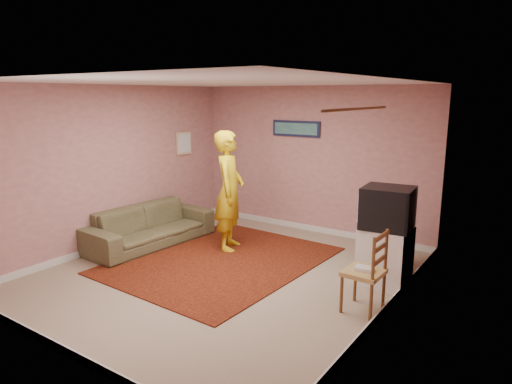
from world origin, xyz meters
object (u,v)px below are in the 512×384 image
Objects in this scene: crt_tv at (387,208)px; chair_a at (394,233)px; chair_b at (364,262)px; sofa at (150,226)px; person at (229,191)px; tv_cabinet at (385,256)px.

crt_tv reaches higher than chair_a.
chair_b is 0.24× the size of sofa.
sofa is 1.15× the size of person.
sofa is at bearing 179.21° from chair_a.
chair_a reaches higher than sofa.
person is at bearing -106.89° from chair_b.
chair_a is at bearing -67.97° from sofa.
chair_a is (-0.08, 0.64, -0.51)m from crt_tv.
chair_a is at bearing -172.89° from chair_b.
crt_tv is 2.54m from person.
tv_cabinet is 2.60m from person.
chair_b is (0.14, -1.52, 0.06)m from chair_a.
tv_cabinet is 0.65m from crt_tv.
tv_cabinet is 0.40× the size of person.
tv_cabinet is 0.66m from chair_a.
chair_a is 0.94× the size of chair_b.
person is at bearing 179.94° from tv_cabinet.
tv_cabinet is at bearing -174.87° from chair_b.
tv_cabinet is 0.35× the size of sofa.
sofa is 1.49m from person.
person is (-2.54, 0.00, 0.57)m from tv_cabinet.
crt_tv is 0.31× the size of sofa.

